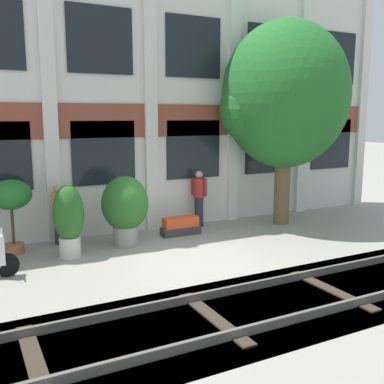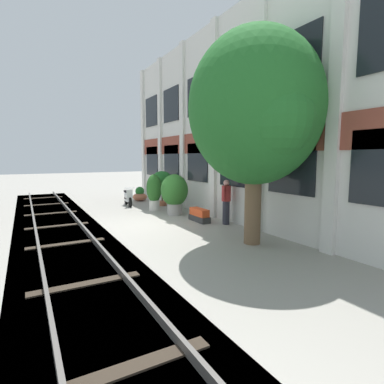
% 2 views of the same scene
% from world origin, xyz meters
% --- Properties ---
extents(ground_plane, '(80.00, 80.00, 0.00)m').
position_xyz_m(ground_plane, '(0.00, 0.00, 0.00)').
color(ground_plane, '#9E998E').
extents(apartment_facade, '(16.57, 0.64, 7.82)m').
position_xyz_m(apartment_facade, '(-0.00, 3.14, 3.89)').
color(apartment_facade, silver).
rests_on(apartment_facade, ground).
extents(rail_tracks, '(24.21, 2.80, 0.43)m').
position_xyz_m(rail_tracks, '(0.00, -2.96, -0.13)').
color(rail_tracks, '#423F3A').
rests_on(rail_tracks, ground).
extents(broadleaf_tree, '(3.87, 3.68, 5.95)m').
position_xyz_m(broadleaf_tree, '(3.75, 1.74, 3.72)').
color(broadleaf_tree, brown).
rests_on(broadleaf_tree, ground).
extents(potted_plant_stone_basin, '(1.17, 1.17, 1.76)m').
position_xyz_m(potted_plant_stone_basin, '(-1.21, 1.67, 1.00)').
color(potted_plant_stone_basin, gray).
rests_on(potted_plant_stone_basin, ground).
extents(potted_plant_wide_bowl, '(0.82, 0.82, 0.81)m').
position_xyz_m(potted_plant_wide_bowl, '(-5.95, 1.79, 0.32)').
color(potted_plant_wide_bowl, '#B76647').
rests_on(potted_plant_wide_bowl, ground).
extents(potted_plant_terracotta_small, '(0.96, 0.96, 1.77)m').
position_xyz_m(potted_plant_terracotta_small, '(-3.79, 2.23, 1.32)').
color(potted_plant_terracotta_small, '#B76647').
rests_on(potted_plant_terracotta_small, ground).
extents(potted_plant_square_trough, '(1.09, 0.37, 0.50)m').
position_xyz_m(potted_plant_square_trough, '(0.46, 1.93, 0.24)').
color(potted_plant_square_trough, '#333333').
rests_on(potted_plant_square_trough, ground).
extents(potted_plant_glazed_jar, '(0.71, 0.71, 1.69)m').
position_xyz_m(potted_plant_glazed_jar, '(-2.67, 1.34, 0.96)').
color(potted_plant_glazed_jar, beige).
rests_on(potted_plant_glazed_jar, ground).
extents(scooter_near_curb, '(1.38, 0.50, 0.98)m').
position_xyz_m(scooter_near_curb, '(-4.60, 0.66, 0.44)').
color(scooter_near_curb, black).
rests_on(scooter_near_curb, ground).
extents(resident_by_doorway, '(0.34, 0.46, 1.66)m').
position_xyz_m(resident_by_doorway, '(1.36, 2.55, 0.89)').
color(resident_by_doorway, '#282833').
rests_on(resident_by_doorway, ground).
extents(resident_near_plants, '(0.34, 0.53, 1.55)m').
position_xyz_m(resident_near_plants, '(-2.66, 2.53, 0.83)').
color(resident_near_plants, '#282833').
rests_on(resident_near_plants, ground).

